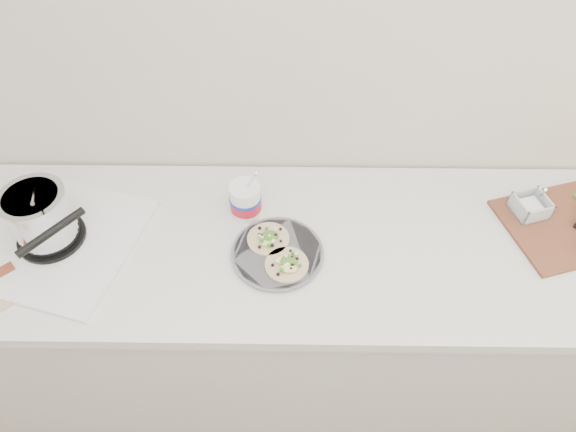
{
  "coord_description": "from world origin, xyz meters",
  "views": [
    {
      "loc": [
        0.0,
        0.46,
        2.11
      ],
      "look_at": [
        -0.01,
        1.47,
        0.96
      ],
      "focal_mm": 32.0,
      "sensor_mm": 36.0,
      "label": 1
    }
  ],
  "objects_px": {
    "taco_plate": "(277,251)",
    "cutboard": "(573,218)",
    "stove": "(45,224)",
    "tub": "(246,198)"
  },
  "relations": [
    {
      "from": "cutboard",
      "to": "tub",
      "type": "bearing_deg",
      "value": 162.24
    },
    {
      "from": "tub",
      "to": "cutboard",
      "type": "distance_m",
      "value": 1.01
    },
    {
      "from": "tub",
      "to": "cutboard",
      "type": "relative_size",
      "value": 0.44
    },
    {
      "from": "stove",
      "to": "tub",
      "type": "xyz_separation_m",
      "value": [
        0.57,
        0.12,
        -0.01
      ]
    },
    {
      "from": "stove",
      "to": "tub",
      "type": "distance_m",
      "value": 0.59
    },
    {
      "from": "stove",
      "to": "tub",
      "type": "bearing_deg",
      "value": 27.15
    },
    {
      "from": "stove",
      "to": "taco_plate",
      "type": "distance_m",
      "value": 0.68
    },
    {
      "from": "tub",
      "to": "cutboard",
      "type": "bearing_deg",
      "value": -1.37
    },
    {
      "from": "stove",
      "to": "cutboard",
      "type": "xyz_separation_m",
      "value": [
        1.58,
        0.1,
        -0.06
      ]
    },
    {
      "from": "taco_plate",
      "to": "cutboard",
      "type": "bearing_deg",
      "value": 8.7
    }
  ]
}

